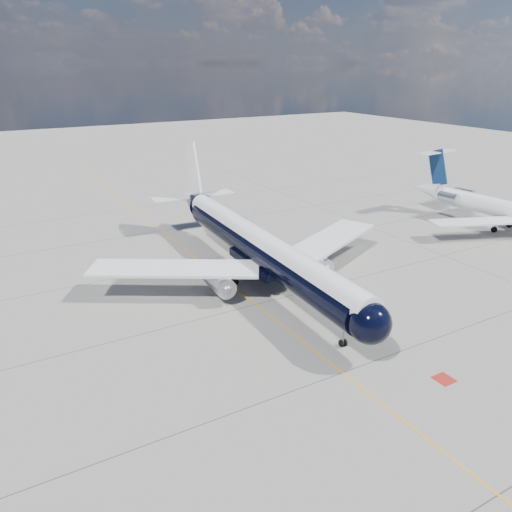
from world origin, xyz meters
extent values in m
plane|color=gray|center=(0.00, 30.00, 0.00)|extent=(320.00, 320.00, 0.00)
cube|color=#EA9F0C|center=(0.00, 25.00, 0.00)|extent=(0.16, 160.00, 0.01)
cube|color=maroon|center=(6.80, -10.00, 0.00)|extent=(1.60, 1.60, 0.01)
cylinder|color=black|center=(3.62, 14.71, 4.15)|extent=(5.70, 37.74, 3.76)
sphere|color=black|center=(2.60, -5.05, 4.15)|extent=(3.95, 3.95, 3.76)
cone|color=black|center=(4.83, 37.92, 4.75)|extent=(4.11, 7.11, 3.76)
cylinder|color=white|center=(3.62, 14.71, 5.09)|extent=(4.98, 39.67, 2.93)
cube|color=black|center=(2.59, -5.25, 4.70)|extent=(2.43, 1.31, 0.54)
cube|color=white|center=(-6.67, 16.73, 3.26)|extent=(18.83, 14.01, 0.32)
cube|color=white|center=(14.07, 15.65, 3.26)|extent=(19.30, 12.52, 0.32)
cube|color=black|center=(3.62, 14.71, 2.77)|extent=(4.66, 10.09, 0.99)
cylinder|color=silver|center=(-2.90, 13.07, 2.13)|extent=(2.45, 4.66, 2.22)
cylinder|color=silver|center=(9.94, 12.40, 2.13)|extent=(2.45, 4.66, 2.22)
sphere|color=gray|center=(-3.01, 10.99, 2.13)|extent=(1.14, 1.14, 1.09)
sphere|color=gray|center=(9.84, 10.32, 2.13)|extent=(1.14, 1.14, 1.09)
cube|color=white|center=(-2.89, 13.26, 2.87)|extent=(0.38, 3.17, 1.09)
cube|color=white|center=(9.95, 12.60, 2.87)|extent=(0.38, 3.17, 1.09)
cube|color=white|center=(4.80, 37.43, 9.79)|extent=(0.64, 6.28, 8.43)
cube|color=white|center=(4.83, 37.92, 5.54)|extent=(13.01, 3.83, 0.22)
cylinder|color=gray|center=(2.78, -1.59, 1.24)|extent=(0.19, 0.19, 2.08)
cylinder|color=black|center=(2.58, -1.58, 0.35)|extent=(0.21, 0.70, 0.69)
cylinder|color=black|center=(2.98, -1.60, 0.35)|extent=(0.21, 0.70, 0.69)
cylinder|color=gray|center=(0.54, 16.35, 1.34)|extent=(0.27, 0.27, 1.88)
cylinder|color=gray|center=(6.86, 16.03, 1.34)|extent=(0.27, 0.27, 1.88)
cylinder|color=black|center=(0.51, 15.81, 0.54)|extent=(0.50, 1.11, 1.09)
cylinder|color=black|center=(0.57, 16.90, 0.54)|extent=(0.50, 1.11, 1.09)
cylinder|color=black|center=(6.83, 15.48, 0.54)|extent=(0.50, 1.11, 1.09)
cylinder|color=black|center=(6.89, 16.57, 0.54)|extent=(0.50, 1.11, 1.09)
cylinder|color=white|center=(47.34, 12.27, 3.37)|extent=(5.21, 24.12, 2.94)
cone|color=white|center=(45.84, 27.98, 3.81)|extent=(3.44, 5.70, 2.94)
cube|color=white|center=(39.65, 12.63, 2.72)|extent=(13.90, 8.43, 0.24)
cylinder|color=silver|center=(44.13, 21.81, 3.81)|extent=(1.96, 3.62, 1.63)
cylinder|color=silver|center=(48.68, 22.24, 3.81)|extent=(1.96, 3.62, 1.63)
cube|color=white|center=(44.67, 21.86, 3.81)|extent=(1.25, 1.84, 0.20)
cube|color=white|center=(48.14, 22.19, 3.81)|extent=(1.25, 1.84, 0.20)
cube|color=#0B254F|center=(45.99, 26.36, 7.89)|extent=(0.70, 4.58, 6.67)
cube|color=white|center=(45.93, 27.01, 10.50)|extent=(8.88, 3.00, 0.17)
cylinder|color=gray|center=(45.07, 13.15, 1.03)|extent=(0.24, 0.24, 1.85)
cylinder|color=gray|center=(49.41, 13.56, 1.03)|extent=(0.24, 0.24, 1.85)
cylinder|color=black|center=(45.07, 13.15, 0.46)|extent=(0.43, 0.94, 0.91)
cylinder|color=black|center=(49.41, 13.56, 0.46)|extent=(0.43, 0.94, 0.91)
camera|label=1|loc=(-24.57, -32.73, 24.79)|focal=35.00mm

